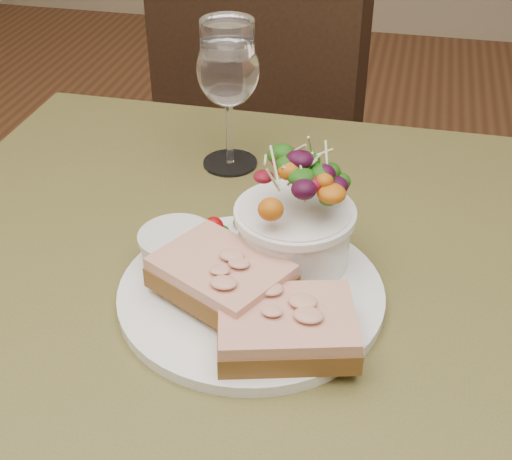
% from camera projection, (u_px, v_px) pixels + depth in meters
% --- Properties ---
extents(cafe_table, '(0.80, 0.80, 0.75)m').
position_uv_depth(cafe_table, '(246.00, 359.00, 0.77)').
color(cafe_table, '#4D4821').
rests_on(cafe_table, ground).
extents(chair_far, '(0.54, 0.54, 0.90)m').
position_uv_depth(chair_far, '(292.00, 233.00, 1.59)').
color(chair_far, black).
rests_on(chair_far, ground).
extents(dinner_plate, '(0.26, 0.26, 0.01)m').
position_uv_depth(dinner_plate, '(251.00, 293.00, 0.70)').
color(dinner_plate, white).
rests_on(dinner_plate, cafe_table).
extents(sandwich_front, '(0.14, 0.12, 0.03)m').
position_uv_depth(sandwich_front, '(287.00, 327.00, 0.62)').
color(sandwich_front, '#472813').
rests_on(sandwich_front, dinner_plate).
extents(sandwich_back, '(0.15, 0.13, 0.03)m').
position_uv_depth(sandwich_back, '(221.00, 276.00, 0.67)').
color(sandwich_back, '#472813').
rests_on(sandwich_back, dinner_plate).
extents(ramekin, '(0.07, 0.07, 0.04)m').
position_uv_depth(ramekin, '(177.00, 247.00, 0.72)').
color(ramekin, silver).
rests_on(ramekin, dinner_plate).
extents(salad_bowl, '(0.11, 0.11, 0.13)m').
position_uv_depth(salad_bowl, '(295.00, 210.00, 0.70)').
color(salad_bowl, white).
rests_on(salad_bowl, dinner_plate).
extents(garnish, '(0.05, 0.04, 0.02)m').
position_uv_depth(garnish, '(224.00, 227.00, 0.77)').
color(garnish, black).
rests_on(garnish, dinner_plate).
extents(wine_glass, '(0.08, 0.08, 0.18)m').
position_uv_depth(wine_glass, '(228.00, 74.00, 0.85)').
color(wine_glass, white).
rests_on(wine_glass, cafe_table).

